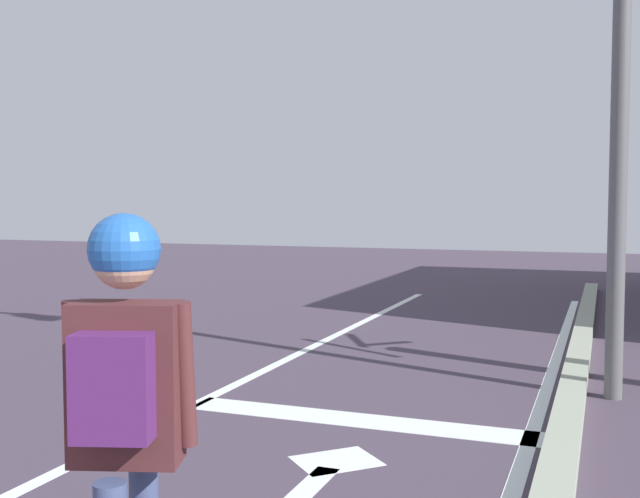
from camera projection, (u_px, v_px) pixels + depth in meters
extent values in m
cube|color=silver|center=(98.00, 452.00, 5.45)|extent=(0.12, 20.00, 0.01)
cube|color=silver|center=(359.00, 420.00, 6.26)|extent=(3.04, 0.40, 0.01)
cube|color=silver|center=(336.00, 461.00, 5.27)|extent=(0.71, 0.71, 0.01)
cube|color=#502627|center=(126.00, 383.00, 2.64)|extent=(0.42, 0.29, 0.57)
cylinder|color=#502627|center=(74.00, 373.00, 2.67)|extent=(0.07, 0.08, 0.52)
cylinder|color=#502627|center=(184.00, 374.00, 2.65)|extent=(0.07, 0.11, 0.52)
sphere|color=tan|center=(124.00, 257.00, 2.61)|extent=(0.22, 0.22, 0.22)
sphere|color=blue|center=(124.00, 249.00, 2.61)|extent=(0.25, 0.25, 0.25)
cube|color=#532262|center=(113.00, 387.00, 2.50)|extent=(0.29, 0.21, 0.36)
cylinder|color=#59585B|center=(621.00, 74.00, 6.77)|extent=(0.16, 0.16, 5.90)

